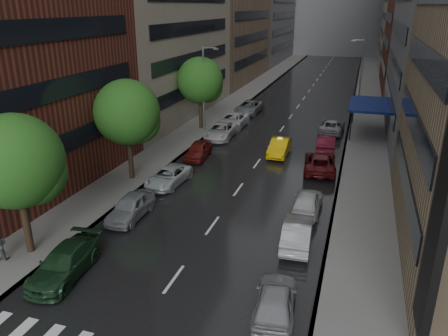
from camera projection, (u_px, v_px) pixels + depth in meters
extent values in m
plane|color=gray|center=(136.00, 332.00, 18.48)|extent=(220.00, 220.00, 0.00)
cube|color=black|center=(302.00, 101.00, 63.13)|extent=(14.00, 140.00, 0.01)
cube|color=gray|center=(242.00, 97.00, 65.65)|extent=(4.00, 140.00, 0.15)
cube|color=gray|center=(367.00, 104.00, 60.57)|extent=(4.00, 140.00, 0.15)
cube|color=maroon|center=(6.00, 5.00, 28.87)|extent=(8.00, 20.00, 26.00)
cube|color=#937A5B|center=(231.00, 17.00, 76.01)|extent=(8.00, 28.00, 22.00)
cube|color=slate|center=(445.00, 16.00, 42.19)|extent=(8.00, 28.00, 24.00)
cube|color=gray|center=(406.00, 0.00, 93.29)|extent=(8.00, 32.00, 28.00)
cube|color=black|center=(442.00, 208.00, 14.86)|extent=(0.30, 2.20, 10.00)
cylinder|color=#382619|center=(25.00, 218.00, 23.62)|extent=(0.40, 0.40, 4.36)
sphere|color=#1E5116|center=(15.00, 161.00, 22.47)|extent=(4.99, 4.99, 4.99)
cylinder|color=#382619|center=(130.00, 153.00, 33.91)|extent=(0.40, 0.40, 4.35)
sphere|color=#1E5116|center=(127.00, 112.00, 32.77)|extent=(4.97, 4.97, 4.97)
cylinder|color=#382619|center=(201.00, 110.00, 47.92)|extent=(0.40, 0.40, 4.34)
sphere|color=#1E5116|center=(200.00, 80.00, 46.78)|extent=(4.96, 4.96, 4.96)
imported|color=#DEB00B|center=(280.00, 147.00, 40.07)|extent=(1.65, 4.63, 1.52)
imported|color=#17341D|center=(65.00, 263.00, 22.12)|extent=(2.55, 5.23, 1.47)
imported|color=gray|center=(131.00, 207.00, 28.19)|extent=(1.88, 4.53, 1.53)
imported|color=silver|center=(168.00, 176.00, 33.48)|extent=(2.51, 4.89, 1.32)
imported|color=maroon|center=(198.00, 150.00, 39.23)|extent=(2.09, 4.52, 1.50)
imported|color=silver|center=(221.00, 131.00, 45.13)|extent=(2.64, 5.55, 1.53)
imported|color=silver|center=(233.00, 121.00, 49.15)|extent=(2.73, 5.71, 1.57)
imported|color=gray|center=(249.00, 107.00, 55.48)|extent=(2.85, 5.82, 1.59)
imported|color=gray|center=(275.00, 301.00, 19.21)|extent=(2.25, 4.63, 1.52)
imported|color=#AAAAAF|center=(297.00, 233.00, 25.02)|extent=(1.86, 4.64, 1.50)
imported|color=#BCBCBC|center=(307.00, 202.00, 28.94)|extent=(1.86, 4.50, 1.52)
imported|color=#511013|center=(320.00, 163.00, 36.12)|extent=(3.06, 5.70, 1.52)
imported|color=#571120|center=(326.00, 143.00, 41.24)|extent=(1.83, 4.74, 1.54)
imported|color=gray|center=(332.00, 126.00, 47.13)|extent=(2.61, 5.36, 1.47)
cylinder|color=gray|center=(204.00, 90.00, 45.84)|extent=(0.18, 0.18, 9.00)
cube|color=gray|center=(216.00, 49.00, 43.98)|extent=(0.50, 0.22, 0.16)
cylinder|color=gray|center=(361.00, 76.00, 54.84)|extent=(0.18, 0.18, 9.00)
cube|color=gray|center=(353.00, 41.00, 53.76)|extent=(0.50, 0.22, 0.16)
cube|color=navy|center=(369.00, 104.00, 46.09)|extent=(4.00, 8.00, 0.25)
cylinder|color=black|center=(351.00, 126.00, 43.68)|extent=(0.12, 0.12, 3.00)
cylinder|color=black|center=(353.00, 110.00, 50.46)|extent=(0.12, 0.12, 3.00)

